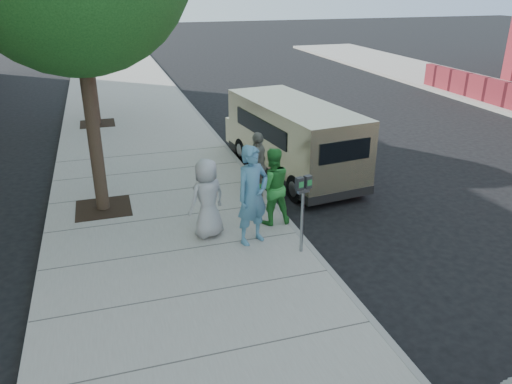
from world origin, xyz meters
TOP-DOWN VIEW (x-y plane):
  - ground at (0.00, 0.00)m, footprint 120.00×120.00m
  - sidewalk at (-1.00, 0.00)m, footprint 5.00×60.00m
  - curb_face at (1.44, 0.00)m, footprint 0.12×60.00m
  - parking_meter at (1.20, -0.72)m, footprint 0.33×0.18m
  - van at (2.66, 3.61)m, footprint 2.35×5.41m
  - person_officer at (0.45, -0.07)m, footprint 0.83×0.70m
  - person_green_shirt at (1.07, 0.60)m, footprint 0.82×0.65m
  - person_gray_shirt at (-0.32, 0.43)m, footprint 0.92×0.78m
  - person_striped_polo at (1.20, 1.94)m, footprint 0.83×0.99m

SIDE VIEW (x-z plane):
  - ground at x=0.00m, z-range 0.00..0.00m
  - sidewalk at x=-1.00m, z-range 0.00..0.15m
  - curb_face at x=1.44m, z-range -0.01..0.15m
  - person_striped_polo at x=1.20m, z-range 0.15..1.74m
  - person_gray_shirt at x=-0.32m, z-range 0.15..1.75m
  - person_green_shirt at x=1.07m, z-range 0.15..1.79m
  - van at x=2.66m, z-range 0.06..2.00m
  - person_officer at x=0.45m, z-range 0.15..2.10m
  - parking_meter at x=1.20m, z-range 0.49..1.99m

